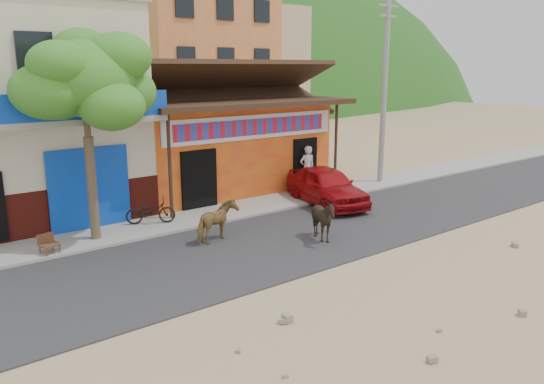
{
  "coord_description": "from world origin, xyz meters",
  "views": [
    {
      "loc": [
        -9.66,
        -9.13,
        5.05
      ],
      "look_at": [
        -0.2,
        3.0,
        1.4
      ],
      "focal_mm": 35.0,
      "sensor_mm": 36.0,
      "label": 1
    }
  ],
  "objects": [
    {
      "name": "dance_club",
      "position": [
        2.0,
        10.0,
        1.8
      ],
      "size": [
        8.0,
        6.0,
        3.6
      ],
      "primitive_type": "cube",
      "color": "orange",
      "rests_on": "ground"
    },
    {
      "name": "cow_tan",
      "position": [
        -1.8,
        3.57,
        0.63
      ],
      "size": [
        1.53,
        1.06,
        1.18
      ],
      "primitive_type": "imported",
      "rotation": [
        0.0,
        0.0,
        1.9
      ],
      "color": "olive",
      "rests_on": "road"
    },
    {
      "name": "utility_pole",
      "position": [
        8.2,
        6.0,
        4.12
      ],
      "size": [
        0.24,
        0.24,
        8.0
      ],
      "primitive_type": "cylinder",
      "color": "gray",
      "rests_on": "sidewalk"
    },
    {
      "name": "apartment_rear",
      "position": [
        18.0,
        30.0,
        5.0
      ],
      "size": [
        8.0,
        8.0,
        10.0
      ],
      "primitive_type": "cube",
      "color": "tan",
      "rests_on": "ground"
    },
    {
      "name": "road",
      "position": [
        0.0,
        2.5,
        0.02
      ],
      "size": [
        60.0,
        5.0,
        0.04
      ],
      "primitive_type": "cube",
      "color": "#28282B",
      "rests_on": "ground"
    },
    {
      "name": "cow_dark",
      "position": [
        0.7,
        1.7,
        0.69
      ],
      "size": [
        1.52,
        1.46,
        1.29
      ],
      "primitive_type": "imported",
      "rotation": [
        0.0,
        0.0,
        -1.1
      ],
      "color": "black",
      "rests_on": "road"
    },
    {
      "name": "tree",
      "position": [
        -4.6,
        5.8,
        3.12
      ],
      "size": [
        3.0,
        3.0,
        6.0
      ],
      "primitive_type": null,
      "color": "#2D721E",
      "rests_on": "sidewalk"
    },
    {
      "name": "scooter",
      "position": [
        -2.66,
        6.2,
        0.53
      ],
      "size": [
        1.64,
        1.17,
        0.82
      ],
      "primitive_type": "imported",
      "rotation": [
        0.0,
        0.0,
        1.12
      ],
      "color": "black",
      "rests_on": "sidewalk"
    },
    {
      "name": "apartment_front",
      "position": [
        9.0,
        24.0,
        6.0
      ],
      "size": [
        9.0,
        9.0,
        12.0
      ],
      "primitive_type": "cube",
      "color": "#CC723F",
      "rests_on": "ground"
    },
    {
      "name": "pedestrian",
      "position": [
        4.5,
        6.7,
        1.03
      ],
      "size": [
        0.74,
        0.56,
        1.82
      ],
      "primitive_type": "imported",
      "rotation": [
        0.0,
        0.0,
        2.93
      ],
      "color": "silver",
      "rests_on": "sidewalk"
    },
    {
      "name": "sidewalk",
      "position": [
        0.0,
        6.0,
        0.06
      ],
      "size": [
        60.0,
        2.0,
        0.12
      ],
      "primitive_type": "cube",
      "color": "gray",
      "rests_on": "ground"
    },
    {
      "name": "cafe_building",
      "position": [
        -5.5,
        10.0,
        3.5
      ],
      "size": [
        7.0,
        6.0,
        7.0
      ],
      "primitive_type": "cube",
      "color": "beige",
      "rests_on": "ground"
    },
    {
      "name": "red_car",
      "position": [
        3.7,
        4.72,
        0.75
      ],
      "size": [
        2.64,
        4.43,
        1.41
      ],
      "primitive_type": "imported",
      "rotation": [
        0.0,
        0.0,
        -0.25
      ],
      "color": "#9E0B10",
      "rests_on": "road"
    },
    {
      "name": "ground",
      "position": [
        0.0,
        0.0,
        0.0
      ],
      "size": [
        120.0,
        120.0,
        0.0
      ],
      "primitive_type": "plane",
      "color": "#9E825B",
      "rests_on": "ground"
    },
    {
      "name": "cafe_chair_right",
      "position": [
        -6.05,
        5.3,
        0.61
      ],
      "size": [
        0.54,
        0.54,
        0.98
      ],
      "primitive_type": null,
      "rotation": [
        0.0,
        0.0,
        0.21
      ],
      "color": "#50281A",
      "rests_on": "sidewalk"
    }
  ]
}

